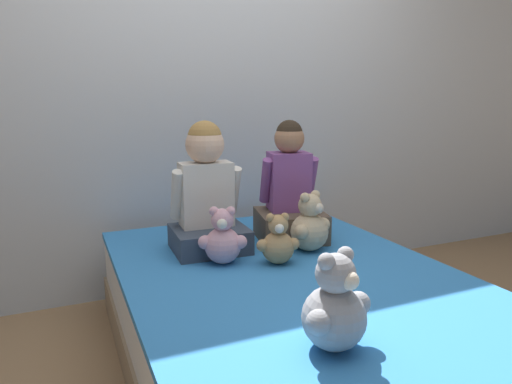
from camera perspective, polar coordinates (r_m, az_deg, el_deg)
ground_plane at (r=2.15m, az=4.74°, el=-21.55°), size 14.00×14.00×0.00m
wall_behind_bed at (r=2.85m, az=-5.99°, el=13.09°), size 8.00×0.06×2.50m
bed at (r=2.03m, az=4.85°, el=-16.31°), size 1.37×1.98×0.45m
child_on_left at (r=2.21m, az=-6.16°, el=-0.25°), size 0.36×0.32×0.62m
child_on_right at (r=2.38m, az=4.22°, el=-0.18°), size 0.39×0.37×0.62m
teddy_bear_held_by_left_child at (r=2.04m, az=-4.18°, el=-5.96°), size 0.21×0.16×0.26m
teddy_bear_held_by_right_child at (r=2.22m, az=6.75°, el=-4.23°), size 0.23×0.18×0.29m
teddy_bear_between_children at (r=2.04m, az=2.70°, el=-6.33°), size 0.19×0.15×0.23m
teddy_bear_at_foot_of_bed at (r=1.39m, az=9.83°, el=-14.09°), size 0.25×0.19×0.30m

